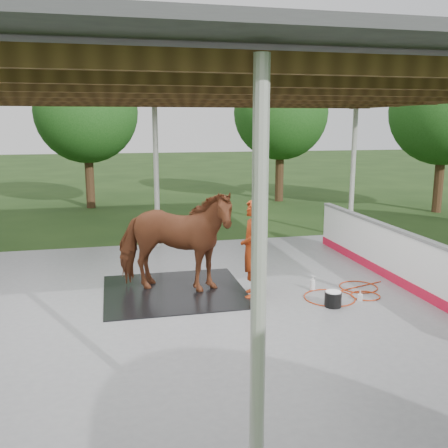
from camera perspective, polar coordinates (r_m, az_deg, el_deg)
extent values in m
plane|color=#1E3814|center=(9.33, -4.69, -9.69)|extent=(100.00, 100.00, 0.00)
cube|color=slate|center=(9.32, -4.69, -9.55)|extent=(12.00, 10.00, 0.05)
cylinder|color=beige|center=(4.32, 3.98, -7.22)|extent=(0.14, 0.14, 3.85)
cylinder|color=beige|center=(13.44, -7.74, 5.44)|extent=(0.14, 0.14, 3.85)
cylinder|color=beige|center=(15.06, 14.51, 5.82)|extent=(0.14, 0.14, 3.85)
cube|color=brown|center=(4.32, 3.53, 17.98)|extent=(12.00, 0.10, 0.18)
cube|color=brown|center=(5.77, -0.85, 16.35)|extent=(12.00, 0.10, 0.18)
cube|color=brown|center=(7.23, -3.43, 15.34)|extent=(12.00, 0.10, 0.18)
cube|color=brown|center=(8.71, -5.12, 14.65)|extent=(12.00, 0.10, 0.18)
cube|color=brown|center=(10.20, -6.31, 14.15)|extent=(12.00, 0.10, 0.18)
cube|color=brown|center=(11.69, -7.20, 13.78)|extent=(12.00, 0.10, 0.18)
cube|color=brown|center=(13.18, -7.88, 13.49)|extent=(12.00, 0.10, 0.18)
cube|color=#38383A|center=(8.73, -5.14, 15.96)|extent=(12.60, 10.60, 0.10)
cube|color=red|center=(10.87, 20.18, -6.44)|extent=(0.14, 8.00, 0.20)
cube|color=white|center=(10.74, 20.39, -3.89)|extent=(0.12, 8.00, 1.00)
cube|color=slate|center=(10.62, 20.58, -1.18)|extent=(0.16, 8.00, 0.06)
cylinder|color=#382314|center=(20.76, -15.08, 4.81)|extent=(0.36, 0.36, 2.20)
sphere|color=#194714|center=(20.64, -15.48, 12.28)|extent=(4.00, 4.00, 4.00)
cylinder|color=#382314|center=(21.96, 6.35, 5.48)|extent=(0.36, 0.36, 2.20)
sphere|color=#194714|center=(21.84, 6.51, 12.54)|extent=(4.00, 4.00, 4.00)
cylinder|color=#382314|center=(20.74, 23.31, 4.27)|extent=(0.36, 0.36, 2.20)
sphere|color=#194714|center=(20.62, 23.91, 11.72)|extent=(4.00, 4.00, 4.00)
cube|color=black|center=(10.11, -5.66, -7.64)|extent=(2.77, 2.59, 0.02)
imported|color=brown|center=(9.82, -5.78, -1.94)|extent=(2.66, 1.90, 2.04)
imported|color=#AC3512|center=(9.58, 3.25, -2.82)|extent=(0.61, 0.78, 1.90)
cylinder|color=black|center=(9.46, 12.35, -8.41)|extent=(0.31, 0.31, 0.27)
cylinder|color=white|center=(9.41, 12.39, -7.62)|extent=(0.29, 0.29, 0.03)
imported|color=silver|center=(10.24, 10.09, -6.66)|extent=(0.17, 0.17, 0.31)
imported|color=#338CD8|center=(9.89, 15.29, -7.92)|extent=(0.12, 0.12, 0.19)
torus|color=#AA2E0C|center=(9.91, 11.96, -8.23)|extent=(0.99, 0.99, 0.02)
torus|color=#AA2E0C|center=(10.67, 15.10, -6.95)|extent=(0.78, 0.78, 0.02)
torus|color=#AA2E0C|center=(10.18, 15.85, -7.89)|extent=(0.57, 0.57, 0.02)
cylinder|color=#AA2E0C|center=(10.72, 15.29, -6.88)|extent=(1.15, 0.40, 0.02)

